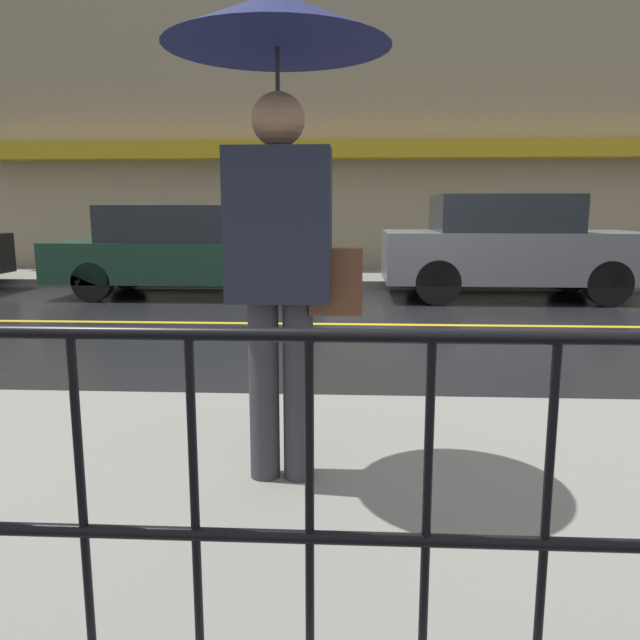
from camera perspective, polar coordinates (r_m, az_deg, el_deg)
ground_plane at (r=7.82m, az=7.71°, el=-0.45°), size 80.00×80.00×0.00m
sidewalk_near at (r=3.10m, az=15.31°, el=-16.10°), size 28.00×2.95×0.14m
sidewalk_far at (r=12.29m, az=6.03°, el=3.77°), size 28.00×2.15×0.14m
lane_marking at (r=7.81m, az=7.71°, el=-0.42°), size 25.20×0.12×0.01m
building_storefront at (r=13.54m, az=6.02°, el=17.60°), size 28.00×0.85×6.46m
railing_foreground at (r=1.76m, az=24.98°, el=-13.13°), size 12.00×0.04×0.99m
pedestrian at (r=2.88m, az=-3.73°, el=17.75°), size 0.99×0.99×2.19m
car_dark_green at (r=10.55m, az=-12.00°, el=6.22°), size 4.38×1.74×1.48m
car_grey at (r=10.48m, az=16.79°, el=6.46°), size 4.02×1.88×1.64m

